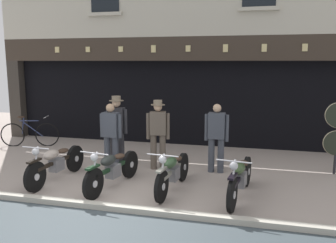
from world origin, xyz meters
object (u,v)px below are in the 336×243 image
Objects in this scene: motorcycle_left at (56,162)px; assistant_far_right at (117,126)px; motorcycle_center at (173,171)px; leaning_bicycle at (30,134)px; salesman_left at (111,133)px; advert_board_near at (99,88)px; motorcycle_center_right at (240,177)px; motorcycle_center_left at (112,168)px; salesman_right at (216,135)px; shopkeeper_center at (158,131)px.

assistant_far_right is (0.79, 1.56, 0.56)m from motorcycle_left.
motorcycle_left is 2.60m from motorcycle_center.
salesman_left is at bearing 48.17° from leaning_bicycle.
assistant_far_right is 3.19m from advert_board_near.
motorcycle_center_right is at bearing 50.51° from leaning_bicycle.
salesman_left is at bearing -25.75° from motorcycle_center.
motorcycle_center_left is at bearing 37.78° from leaning_bicycle.
salesman_left is at bearing -56.91° from motorcycle_center_left.
leaning_bicycle is (-3.36, 1.15, -0.59)m from assistant_far_right.
advert_board_near is (-4.81, 4.21, 1.29)m from motorcycle_center_right.
salesman_right is (3.29, 1.49, 0.47)m from motorcycle_left.
leaning_bicycle is at bearing -42.69° from motorcycle_left.
assistant_far_right is 1.01× the size of leaning_bicycle.
salesman_left is 0.93× the size of leaning_bicycle.
motorcycle_center is 2.42m from assistant_far_right.
motorcycle_center_right is 2.53m from shopkeeper_center.
motorcycle_center_left is 1.16× the size of leaning_bicycle.
motorcycle_center_left is (1.36, -0.10, -0.00)m from motorcycle_left.
shopkeeper_center is (1.91, 1.41, 0.51)m from motorcycle_left.
advert_board_near is (-1.67, 2.62, 0.73)m from assistant_far_right.
motorcycle_center is at bearing 64.17° from salesman_right.
salesman_right is 5.03m from advert_board_near.
assistant_far_right is at bearing 54.44° from leaning_bicycle.
motorcycle_left is 1.84m from assistant_far_right.
motorcycle_center is at bearing 152.39° from salesman_left.
shopkeeper_center reaches higher than salesman_left.
salesman_right reaches higher than motorcycle_center.
assistant_far_right is at bearing -20.55° from shopkeeper_center.
shopkeeper_center is 4.01m from advert_board_near.
shopkeeper_center reaches higher than motorcycle_center_right.
salesman_left reaches higher than motorcycle_center_left.
motorcycle_left is at bearing 7.78° from motorcycle_center_right.
motorcycle_left reaches higher than motorcycle_center.
assistant_far_right is at bearing -1.72° from salesman_right.
assistant_far_right is (-2.50, 0.07, 0.08)m from salesman_right.
shopkeeper_center reaches higher than motorcycle_center_left.
motorcycle_center_right is 7.05m from leaning_bicycle.
motorcycle_left is at bearing 57.57° from salesman_left.
salesman_right reaches higher than motorcycle_center_left.
motorcycle_center is 5.56m from advert_board_near.
leaning_bicycle reaches higher than motorcycle_center_right.
motorcycle_center is at bearing -49.97° from advert_board_near.
salesman_right is (-0.63, 1.52, 0.47)m from motorcycle_center_right.
motorcycle_center_left is 1.84m from assistant_far_right.
motorcycle_center_right is 3.56m from assistant_far_right.
advert_board_near is at bearing -57.40° from salesman_left.
shopkeeper_center is 1.13m from assistant_far_right.
advert_board_near is (-4.17, 2.69, 0.81)m from salesman_right.
shopkeeper_center is (0.55, 1.50, 0.52)m from motorcycle_center_left.
assistant_far_right is (-1.12, 0.16, 0.04)m from shopkeeper_center.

